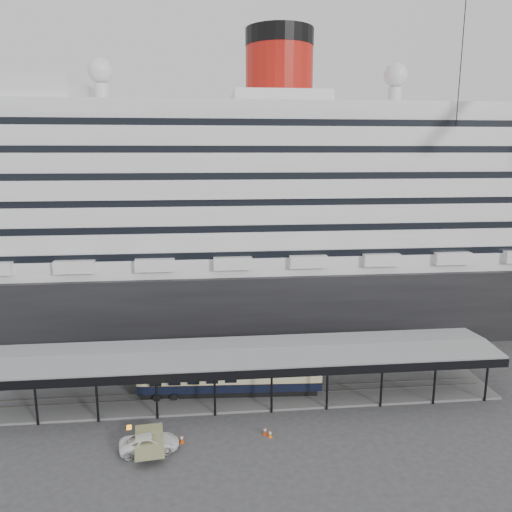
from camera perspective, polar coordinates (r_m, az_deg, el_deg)
The scene contains 8 objects.
ground at distance 52.66m, azimuth -1.36°, elevation -18.05°, with size 200.00×200.00×0.00m, color #363638.
cruise_ship at distance 78.01m, azimuth -3.29°, elevation 6.01°, with size 130.00×30.00×43.90m.
platform_canopy at distance 55.99m, azimuth -1.79°, elevation -13.41°, with size 56.00×9.18×5.30m.
port_truck at distance 48.51m, azimuth -12.09°, elevation -20.17°, with size 2.42×5.25×1.46m, color white.
pullman_carriage at distance 55.92m, azimuth -2.97°, elevation -13.42°, with size 19.92×3.69×19.44m.
traffic_cone_left at distance 49.22m, azimuth -8.49°, elevation -19.94°, with size 0.47×0.47×0.83m.
traffic_cone_mid at distance 49.55m, azimuth 1.62°, elevation -19.63°, with size 0.48×0.48×0.75m.
traffic_cone_right at distance 49.91m, azimuth 1.03°, elevation -19.34°, with size 0.42×0.42×0.81m.
Camera 1 is at (-3.55, -45.53, 26.22)m, focal length 35.00 mm.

